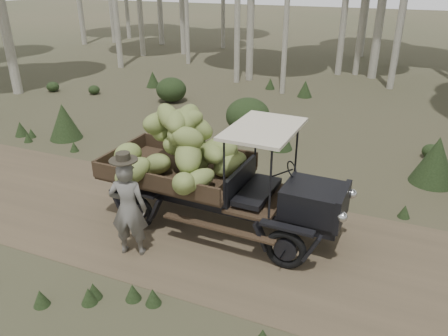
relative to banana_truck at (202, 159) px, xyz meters
The scene contains 5 objects.
ground 2.30m from the banana_truck, 168.06° to the right, with size 120.00×120.00×0.00m, color #473D2B.
dirt_track 2.30m from the banana_truck, 168.06° to the right, with size 70.00×4.00×0.01m, color brown.
banana_truck is the anchor object (origin of this frame).
farmer 1.80m from the banana_truck, 116.55° to the right, with size 0.80×0.64×2.08m.
undergrowth 3.21m from the banana_truck, 162.82° to the right, with size 22.74×22.16×1.38m.
Camera 1 is at (5.32, -6.92, 4.99)m, focal length 35.00 mm.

